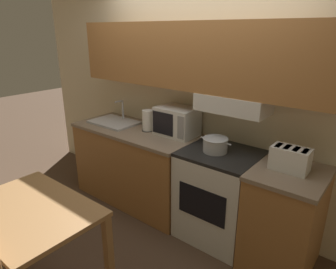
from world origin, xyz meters
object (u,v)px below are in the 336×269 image
(dining_table, at_px, (31,222))
(paper_towel_roll, at_px, (147,121))
(toaster, at_px, (290,159))
(sink_basin, at_px, (114,122))
(cooking_pot, at_px, (215,144))
(microwave, at_px, (177,121))
(stove_range, at_px, (219,195))

(dining_table, bearing_deg, paper_towel_roll, 98.85)
(toaster, bearing_deg, sink_basin, -179.42)
(cooking_pot, bearing_deg, paper_towel_roll, 176.13)
(sink_basin, bearing_deg, cooking_pot, -0.72)
(toaster, bearing_deg, microwave, 174.64)
(stove_range, relative_size, cooking_pot, 2.85)
(toaster, xyz_separation_m, dining_table, (-1.33, -1.51, -0.35))
(cooking_pot, xyz_separation_m, toaster, (0.66, 0.04, 0.03))
(cooking_pot, distance_m, dining_table, 1.65)
(cooking_pot, xyz_separation_m, paper_towel_roll, (-0.91, 0.06, 0.05))
(toaster, xyz_separation_m, sink_basin, (-2.08, -0.02, -0.08))
(paper_towel_roll, distance_m, dining_table, 1.60)
(sink_basin, bearing_deg, paper_towel_roll, 4.87)
(toaster, relative_size, sink_basin, 0.54)
(dining_table, bearing_deg, toaster, 48.65)
(sink_basin, bearing_deg, microwave, 9.11)
(stove_range, relative_size, dining_table, 0.90)
(stove_range, xyz_separation_m, microwave, (-0.62, 0.13, 0.60))
(cooking_pot, height_order, microwave, microwave)
(microwave, xyz_separation_m, toaster, (1.23, -0.12, -0.05))
(microwave, height_order, toaster, microwave)
(stove_range, relative_size, microwave, 2.09)
(stove_range, xyz_separation_m, toaster, (0.61, 0.01, 0.55))
(microwave, xyz_separation_m, dining_table, (-0.10, -1.63, -0.41))
(toaster, distance_m, paper_towel_roll, 1.57)
(cooking_pot, height_order, toaster, toaster)
(stove_range, bearing_deg, cooking_pot, -154.58)
(cooking_pot, bearing_deg, dining_table, -114.35)
(microwave, height_order, sink_basin, microwave)
(microwave, bearing_deg, stove_range, -11.60)
(paper_towel_roll, bearing_deg, cooking_pot, -3.87)
(sink_basin, distance_m, dining_table, 1.69)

